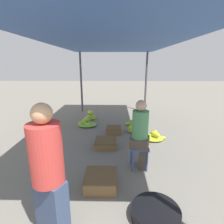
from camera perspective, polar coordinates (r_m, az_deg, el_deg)
The scene contains 16 objects.
canopy_post_back_left at distance 7.45m, azimuth -10.01°, elevation 9.38°, with size 0.08×0.08×2.44m, color #4C4C51.
canopy_post_back_right at distance 7.42m, azimuth 11.03°, elevation 9.31°, with size 0.08×0.08×2.44m, color #4C4C51.
canopy_tarp at distance 4.34m, azimuth 0.07°, elevation 21.83°, with size 3.08×6.32×0.04m, color #33569E.
vendor_foreground at distance 2.10m, azimuth -20.06°, elevation -18.40°, with size 0.47×0.47×1.62m.
stool at distance 3.49m, azimuth 8.84°, elevation -12.32°, with size 0.34×0.34×0.46m.
vendor_seated at distance 3.35m, azimuth 9.41°, elevation -6.97°, with size 0.43×0.43×1.36m.
basin_black at distance 2.71m, azimuth 14.01°, elevation -29.55°, with size 0.64×0.64×0.16m.
banana_pile_left_0 at distance 5.83m, azimuth -8.38°, elevation -3.61°, with size 0.63×0.52×0.32m.
banana_pile_left_1 at distance 6.49m, azimuth -6.96°, elevation -1.14°, with size 0.37×0.46×0.33m.
banana_pile_right_0 at distance 4.89m, azimuth 13.62°, elevation -7.84°, with size 0.61×0.50×0.25m.
banana_pile_right_1 at distance 6.60m, azimuth 9.87°, elevation -1.61°, with size 0.47×0.50×0.16m.
banana_pile_right_2 at distance 5.34m, azimuth 7.88°, elevation -5.40°, with size 0.55×0.48×0.22m.
banana_pile_right_3 at distance 5.91m, azimuth 6.81°, elevation -3.51°, with size 0.53×0.43×0.19m.
crate_near at distance 4.39m, azimuth -2.03°, elevation -10.11°, with size 0.52×0.52×0.17m.
crate_mid at distance 5.16m, azimuth 0.59°, elevation -5.95°, with size 0.43×0.43×0.19m.
crate_far at distance 3.11m, azimuth -3.64°, elevation -21.46°, with size 0.53×0.53×0.23m.
Camera 1 is at (0.08, -1.05, 1.98)m, focal length 28.00 mm.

